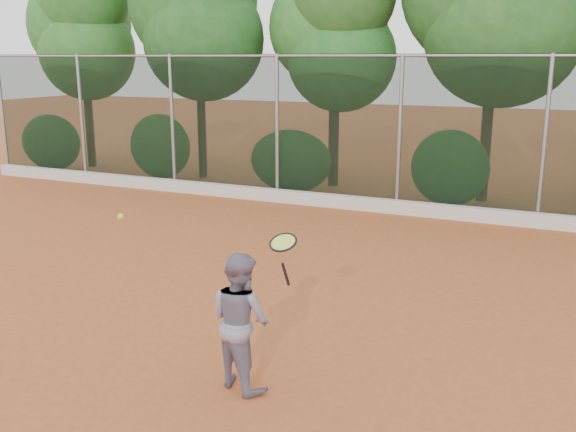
% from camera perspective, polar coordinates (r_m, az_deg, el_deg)
% --- Properties ---
extents(ground, '(80.00, 80.00, 0.00)m').
position_cam_1_polar(ground, '(8.55, -2.80, -9.65)').
color(ground, '#A55127').
rests_on(ground, ground).
extents(concrete_curb, '(24.00, 0.20, 0.30)m').
position_cam_1_polar(concrete_curb, '(14.61, 9.44, 0.82)').
color(concrete_curb, beige).
rests_on(concrete_curb, ground).
extents(tennis_player, '(0.88, 0.79, 1.48)m').
position_cam_1_polar(tennis_player, '(6.82, -4.24, -9.24)').
color(tennis_player, slate).
rests_on(tennis_player, ground).
extents(chainlink_fence, '(24.09, 0.09, 3.50)m').
position_cam_1_polar(chainlink_fence, '(14.50, 9.90, 7.56)').
color(chainlink_fence, black).
rests_on(chainlink_fence, ground).
extents(foliage_backdrop, '(23.70, 3.63, 7.55)m').
position_cam_1_polar(foliage_backdrop, '(16.50, 10.19, 17.15)').
color(foliage_backdrop, '#3F2B18').
rests_on(foliage_backdrop, ground).
extents(tennis_racket, '(0.31, 0.29, 0.56)m').
position_cam_1_polar(tennis_racket, '(6.30, -0.41, -2.69)').
color(tennis_racket, black).
rests_on(tennis_racket, ground).
extents(tennis_ball_in_flight, '(0.07, 0.07, 0.07)m').
position_cam_1_polar(tennis_ball_in_flight, '(7.86, -14.66, -0.04)').
color(tennis_ball_in_flight, '#D8EE36').
rests_on(tennis_ball_in_flight, ground).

